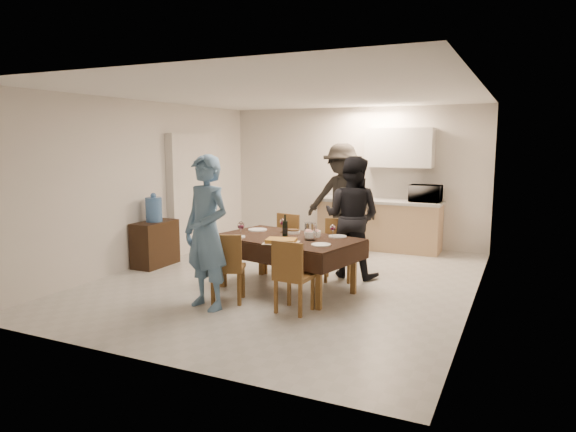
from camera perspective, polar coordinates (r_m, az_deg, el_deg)
name	(u,v)px	position (r m, az deg, el deg)	size (l,w,h in m)	color
floor	(288,280)	(7.38, -0.04, -7.15)	(5.00, 6.00, 0.02)	#B7B6B2
ceiling	(288,94)	(7.14, -0.04, 13.39)	(5.00, 6.00, 0.02)	white
wall_back	(354,176)	(9.93, 7.33, 4.41)	(5.00, 0.02, 2.60)	beige
wall_front	(141,219)	(4.62, -15.99, -0.37)	(5.00, 0.02, 2.60)	beige
wall_left	(146,183)	(8.51, -15.51, 3.51)	(0.02, 6.00, 2.60)	beige
wall_right	(478,198)	(6.50, 20.37, 1.87)	(0.02, 6.00, 2.60)	beige
stub_partition	(195,192)	(9.42, -10.35, 2.60)	(0.15, 1.40, 2.10)	silver
kitchen_base_cabinet	(379,226)	(9.56, 10.07, -1.06)	(2.20, 0.60, 0.86)	tan
kitchen_worktop	(380,201)	(9.50, 10.14, 1.65)	(2.24, 0.64, 0.05)	#B3B3AE
upper_cabinet	(399,148)	(9.50, 12.27, 7.43)	(1.20, 0.34, 0.70)	silver
dining_table	(287,240)	(6.76, -0.13, -2.64)	(2.03, 1.45, 0.72)	black
chair_near_left	(224,261)	(6.29, -7.10, -4.96)	(0.52, 0.53, 0.47)	brown
chair_near_right	(292,269)	(5.88, 0.40, -5.93)	(0.41, 0.42, 0.46)	brown
chair_far_left	(278,239)	(7.57, -1.07, -2.57)	(0.47, 0.47, 0.48)	brown
chair_far_right	(336,245)	(7.23, 5.37, -3.20)	(0.49, 0.50, 0.47)	brown
console	(155,244)	(8.42, -14.55, -2.99)	(0.38, 0.77, 0.71)	black
water_jug	(154,210)	(8.33, -14.68, 0.70)	(0.26, 0.26, 0.38)	#497CBF
wine_bottle	(285,225)	(6.79, -0.33, -1.05)	(0.07, 0.07, 0.29)	black
water_pitcher	(310,231)	(6.55, 2.46, -1.72)	(0.15, 0.15, 0.22)	white
savoury_tart	(281,241)	(6.37, -0.77, -2.78)	(0.42, 0.32, 0.05)	#B28834
salad_bowl	(313,234)	(6.79, 2.81, -1.98)	(0.20, 0.20, 0.08)	white
mushroom_dish	(292,232)	(7.02, 0.47, -1.80)	(0.21, 0.21, 0.04)	white
wine_glass_a	(241,229)	(6.77, -5.25, -1.48)	(0.09, 0.09, 0.21)	white
wine_glass_b	(333,231)	(6.76, 5.00, -1.65)	(0.08, 0.08, 0.17)	white
wine_glass_c	(283,225)	(7.09, -0.56, -1.05)	(0.09, 0.09, 0.20)	white
plate_near_left	(236,237)	(6.77, -5.82, -2.32)	(0.25, 0.25, 0.01)	white
plate_near_right	(321,245)	(6.25, 3.69, -3.20)	(0.24, 0.24, 0.01)	white
plate_far_left	(258,230)	(7.28, -3.40, -1.53)	(0.27, 0.27, 0.02)	white
plate_far_right	(338,236)	(6.80, 5.53, -2.27)	(0.24, 0.24, 0.01)	white
microwave	(426,193)	(9.31, 15.05, 2.43)	(0.54, 0.36, 0.30)	silver
person_near	(206,232)	(6.09, -9.05, -1.82)	(0.66, 0.44, 1.82)	#547BA2
person_far	(352,217)	(7.49, 7.11, -0.11)	(0.85, 0.67, 1.76)	black
person_kitchen	(342,198)	(9.23, 5.98, 2.03)	(1.25, 0.72, 1.93)	black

